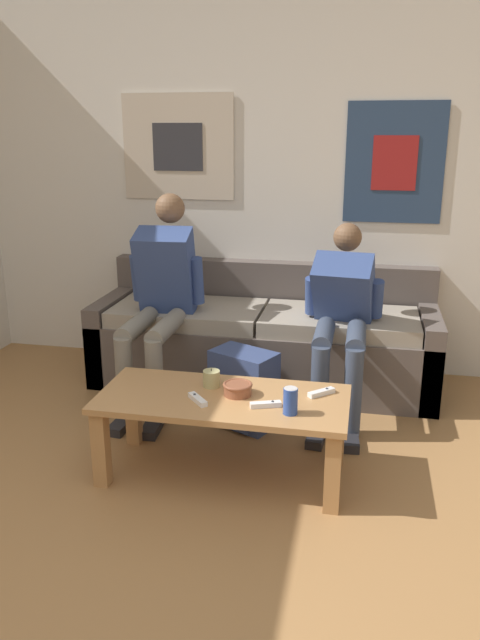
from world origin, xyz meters
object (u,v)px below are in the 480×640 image
Objects in this scene: game_controller_far_center at (198,399)px; person_seated_teen at (342,313)px; person_seated_adult at (160,293)px; backpack at (243,391)px; coffee_table at (223,410)px; game_controller_near_left at (321,393)px; ceramic_bowl at (238,388)px; couch at (264,341)px; drink_can_blue at (290,401)px; pillar_candle at (211,379)px; game_controller_near_right at (266,405)px.

person_seated_teen is at bearing 57.09° from game_controller_far_center.
person_seated_adult is 2.83× the size of backpack.
game_controller_near_left is at bearing 13.64° from coffee_table.
game_controller_far_center is (-0.56, -0.20, 0.00)m from game_controller_near_left.
ceramic_bowl is at bearing -51.21° from person_seated_adult.
person_seated_adult reaches higher than game_controller_near_left.
person_seated_teen is 8.34× the size of game_controller_far_center.
couch is 0.68m from backpack.
person_seated_adult is at bearing 133.72° from drink_can_blue.
game_controller_far_center is (-0.10, -0.08, 0.08)m from coffee_table.
game_controller_far_center reaches higher than coffee_table.
couch reaches higher than backpack.
game_controller_near_left is at bearing -34.93° from person_seated_adult.
pillar_candle is 0.48m from drink_can_blue.
game_controller_near_left is at bearing 37.93° from game_controller_near_right.
game_controller_near_left is (0.12, 0.24, -0.05)m from drink_can_blue.
ceramic_bowl is (0.08, -0.51, 0.24)m from backpack.
drink_can_blue is 0.14m from game_controller_near_right.
game_controller_near_left is 0.98× the size of game_controller_far_center.
game_controller_near_right is at bearing -107.37° from person_seated_teen.
game_controller_near_right is (0.30, -0.18, -0.03)m from pillar_candle.
pillar_candle is at bearing -55.67° from person_seated_adult.
couch reaches higher than game_controller_near_right.
person_seated_teen is at bearing 72.63° from game_controller_near_right.
person_seated_teen is 0.74m from backpack.
pillar_candle reaches higher than backpack.
ceramic_bowl is at bearing -86.79° from couch.
person_seated_adult is at bearing 117.51° from game_controller_far_center.
coffee_table is at bearing -120.68° from person_seated_teen.
game_controller_near_left is 0.88× the size of game_controller_near_right.
game_controller_near_right is at bearing -69.54° from backpack.
person_seated_teen reaches higher than coffee_table.
pillar_candle is at bearing -94.19° from couch.
backpack is at bearing 110.46° from game_controller_near_right.
drink_can_blue is (0.34, -1.34, 0.19)m from couch.
game_controller_near_left is (0.46, -1.11, 0.14)m from couch.
backpack is 0.50m from pillar_candle.
person_seated_teen is at bearing 1.51° from person_seated_adult.
coffee_table is 8.36× the size of ceramic_bowl.
couch is 1.40m from drink_can_blue.
drink_can_blue is 0.95× the size of game_controller_far_center.
backpack is 0.69m from game_controller_near_right.
coffee_table is at bearing -55.29° from person_seated_adult.
person_seated_teen is 1.01m from game_controller_near_right.
coffee_table is at bearing 160.06° from drink_can_blue.
backpack is at bearing 81.66° from game_controller_far_center.
person_seated_teen is 7.61× the size of ceramic_bowl.
game_controller_far_center is at bearing -95.74° from pillar_candle.
backpack is 0.67m from game_controller_near_left.
game_controller_near_left is at bearing 19.18° from game_controller_far_center.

